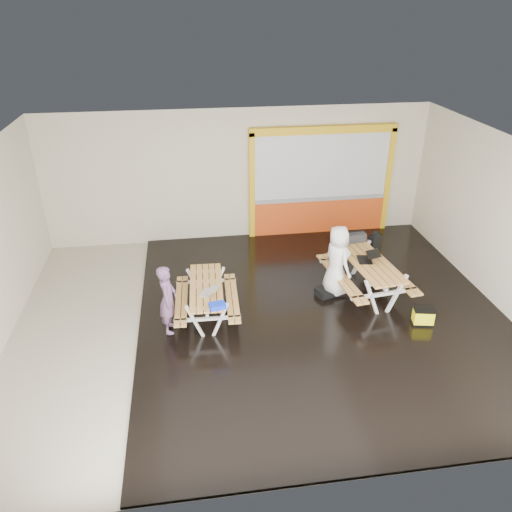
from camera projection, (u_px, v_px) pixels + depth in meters
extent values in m
cube|color=beige|center=(262.00, 319.00, 10.25)|extent=(10.00, 8.00, 0.01)
cube|color=white|center=(264.00, 152.00, 8.62)|extent=(10.00, 8.00, 0.01)
cube|color=beige|center=(239.00, 176.00, 12.94)|extent=(10.00, 0.01, 3.50)
cube|color=beige|center=(315.00, 389.00, 5.93)|extent=(10.00, 0.01, 3.50)
cube|color=beige|center=(506.00, 227.00, 10.08)|extent=(0.01, 8.00, 3.50)
cube|color=black|center=(321.00, 313.00, 10.40)|extent=(7.50, 7.98, 0.05)
cube|color=#D54916|center=(319.00, 216.00, 13.74)|extent=(3.60, 0.12, 1.00)
cube|color=gray|center=(320.00, 198.00, 13.49)|extent=(3.60, 0.14, 0.10)
cube|color=silver|center=(322.00, 166.00, 13.08)|extent=(3.60, 0.08, 1.72)
cube|color=gold|center=(252.00, 187.00, 13.05)|extent=(0.14, 0.16, 2.90)
cube|color=gold|center=(387.00, 181.00, 13.53)|extent=(0.14, 0.16, 2.90)
cube|color=gold|center=(324.00, 130.00, 12.62)|extent=(3.88, 0.16, 0.20)
cube|color=tan|center=(193.00, 288.00, 9.95)|extent=(0.19, 1.87, 0.04)
cube|color=tan|center=(200.00, 287.00, 9.96)|extent=(0.19, 1.87, 0.04)
cube|color=tan|center=(206.00, 287.00, 9.97)|extent=(0.19, 1.87, 0.04)
cube|color=tan|center=(213.00, 286.00, 9.98)|extent=(0.19, 1.87, 0.04)
cube|color=tan|center=(219.00, 286.00, 10.00)|extent=(0.19, 1.87, 0.04)
cube|color=white|center=(195.00, 321.00, 9.48)|extent=(0.35, 0.07, 0.75)
cube|color=white|center=(220.00, 320.00, 9.52)|extent=(0.35, 0.07, 0.75)
cube|color=white|center=(207.00, 319.00, 9.48)|extent=(1.28, 0.11, 0.06)
cube|color=white|center=(207.00, 308.00, 9.37)|extent=(0.63, 0.08, 0.06)
cube|color=white|center=(195.00, 284.00, 10.72)|extent=(0.35, 0.07, 0.75)
cube|color=white|center=(217.00, 282.00, 10.77)|extent=(0.35, 0.07, 0.75)
cube|color=white|center=(206.00, 281.00, 10.73)|extent=(1.28, 0.11, 0.06)
cube|color=white|center=(206.00, 272.00, 10.62)|extent=(0.63, 0.08, 0.06)
cube|color=white|center=(207.00, 295.00, 10.06)|extent=(0.12, 1.53, 0.06)
cube|color=tan|center=(178.00, 300.00, 10.05)|extent=(0.18, 1.87, 0.04)
cube|color=tan|center=(185.00, 300.00, 10.06)|extent=(0.18, 1.87, 0.04)
cube|color=tan|center=(229.00, 297.00, 10.14)|extent=(0.18, 1.87, 0.04)
cube|color=tan|center=(235.00, 297.00, 10.15)|extent=(0.18, 1.87, 0.04)
cube|color=tan|center=(355.00, 262.00, 10.63)|extent=(0.40, 2.19, 0.04)
cube|color=tan|center=(361.00, 262.00, 10.67)|extent=(0.40, 2.19, 0.04)
cube|color=tan|center=(368.00, 261.00, 10.71)|extent=(0.40, 2.19, 0.04)
cube|color=tan|center=(374.00, 260.00, 10.74)|extent=(0.40, 2.19, 0.04)
cube|color=tan|center=(381.00, 259.00, 10.78)|extent=(0.40, 2.19, 0.04)
cube|color=white|center=(372.00, 298.00, 10.11)|extent=(0.41, 0.11, 0.88)
cube|color=white|center=(397.00, 294.00, 10.24)|extent=(0.41, 0.11, 0.88)
cube|color=white|center=(384.00, 294.00, 10.15)|extent=(1.49, 0.24, 0.07)
cube|color=white|center=(386.00, 282.00, 10.02)|extent=(0.74, 0.15, 0.07)
cube|color=white|center=(339.00, 261.00, 11.53)|extent=(0.41, 0.11, 0.88)
cube|color=white|center=(361.00, 258.00, 11.66)|extent=(0.41, 0.11, 0.88)
cube|color=white|center=(350.00, 257.00, 11.57)|extent=(1.49, 0.24, 0.07)
cube|color=white|center=(351.00, 246.00, 11.44)|extent=(0.74, 0.15, 0.07)
cube|color=white|center=(367.00, 270.00, 10.81)|extent=(0.28, 1.79, 0.07)
cube|color=tan|center=(338.00, 278.00, 10.70)|extent=(0.39, 2.18, 0.04)
cube|color=tan|center=(344.00, 277.00, 10.74)|extent=(0.39, 2.18, 0.04)
cube|color=tan|center=(388.00, 271.00, 10.98)|extent=(0.39, 2.18, 0.04)
cube|color=tan|center=(394.00, 270.00, 11.02)|extent=(0.39, 2.18, 0.04)
imported|color=#674568|center=(168.00, 299.00, 9.46)|extent=(0.40, 0.55, 1.42)
imported|color=white|center=(337.00, 260.00, 10.61)|extent=(0.71, 0.88, 1.56)
cube|color=silver|center=(207.00, 293.00, 9.71)|extent=(0.31, 0.36, 0.02)
cube|color=silver|center=(213.00, 289.00, 9.63)|extent=(0.29, 0.36, 0.06)
cube|color=silver|center=(213.00, 289.00, 9.64)|extent=(0.25, 0.31, 0.05)
cube|color=black|center=(364.00, 260.00, 10.68)|extent=(0.34, 0.44, 0.02)
cube|color=black|center=(373.00, 254.00, 10.61)|extent=(0.32, 0.43, 0.08)
cube|color=silver|center=(373.00, 254.00, 10.61)|extent=(0.27, 0.38, 0.06)
cube|color=#1131EF|center=(217.00, 306.00, 9.25)|extent=(0.33, 0.26, 0.09)
cube|color=black|center=(355.00, 237.00, 11.46)|extent=(0.47, 0.26, 0.21)
cylinder|color=black|center=(356.00, 231.00, 11.39)|extent=(0.34, 0.05, 0.03)
cube|color=black|center=(375.00, 243.00, 11.67)|extent=(0.32, 0.27, 0.40)
cylinder|color=black|center=(376.00, 234.00, 11.57)|extent=(0.23, 0.23, 0.10)
cube|color=black|center=(326.00, 292.00, 10.93)|extent=(0.52, 0.45, 0.16)
cube|color=black|center=(422.00, 323.00, 10.00)|extent=(0.45, 0.34, 0.04)
cube|color=#FFF40E|center=(423.00, 316.00, 9.93)|extent=(0.43, 0.32, 0.31)
cube|color=black|center=(424.00, 310.00, 9.86)|extent=(0.45, 0.34, 0.03)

